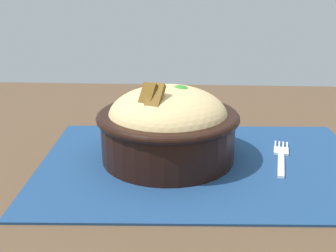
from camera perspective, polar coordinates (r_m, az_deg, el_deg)
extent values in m
cube|color=#4C3826|center=(0.60, 1.50, -6.66)|extent=(1.02, 0.97, 0.03)
cylinder|color=#412F20|center=(1.25, -19.69, -12.54)|extent=(0.04, 0.04, 0.72)
cube|color=navy|center=(0.59, 4.94, -5.36)|extent=(0.48, 0.34, 0.00)
cylinder|color=black|center=(0.59, 0.00, -1.32)|extent=(0.19, 0.19, 0.07)
torus|color=black|center=(0.59, 0.00, 1.38)|extent=(0.21, 0.21, 0.01)
ellipsoid|color=tan|center=(0.58, 0.00, 1.47)|extent=(0.24, 0.24, 0.08)
sphere|color=#2F7A28|center=(0.58, 1.31, 3.89)|extent=(0.04, 0.04, 0.04)
cylinder|color=orange|center=(0.57, -0.80, 3.16)|extent=(0.03, 0.02, 0.01)
cylinder|color=orange|center=(0.60, -4.78, 3.79)|extent=(0.03, 0.01, 0.01)
cylinder|color=orange|center=(0.53, -0.09, 1.81)|extent=(0.03, 0.02, 0.01)
cube|color=brown|center=(0.54, -3.12, 3.37)|extent=(0.03, 0.04, 0.05)
cube|color=brown|center=(0.53, -2.09, 3.30)|extent=(0.03, 0.05, 0.05)
cube|color=silver|center=(0.60, 15.57, -5.52)|extent=(0.02, 0.07, 0.00)
cube|color=silver|center=(0.63, 15.58, -4.04)|extent=(0.01, 0.01, 0.00)
cube|color=silver|center=(0.65, 15.58, -3.39)|extent=(0.03, 0.03, 0.00)
cube|color=silver|center=(0.67, 16.35, -2.65)|extent=(0.01, 0.02, 0.00)
cube|color=silver|center=(0.67, 15.85, -2.61)|extent=(0.01, 0.02, 0.00)
cube|color=silver|center=(0.67, 15.33, -2.57)|extent=(0.01, 0.02, 0.00)
cube|color=silver|center=(0.67, 14.82, -2.52)|extent=(0.01, 0.02, 0.00)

